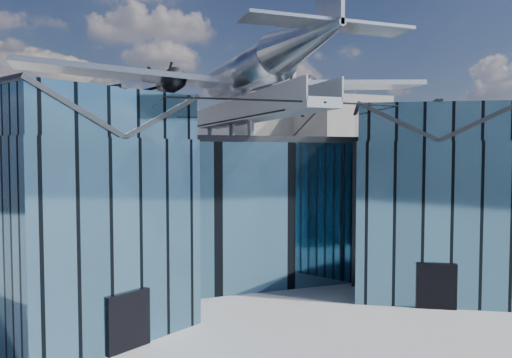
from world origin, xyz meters
name	(u,v)px	position (x,y,z in m)	size (l,w,h in m)	color
ground_plane	(268,302)	(0.00, 0.00, 0.00)	(120.00, 120.00, 0.00)	gray
museum	(237,200)	(0.00, 5.82, 5.54)	(32.88, 24.50, 17.60)	teal
bg_towers	(156,145)	(1.45, 50.49, 10.01)	(77.00, 24.50, 26.00)	gray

